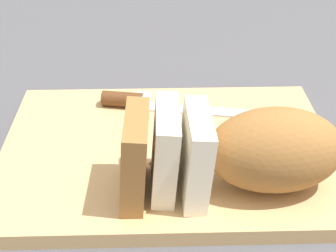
% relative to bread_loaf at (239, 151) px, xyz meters
% --- Properties ---
extents(ground_plane, '(3.00, 3.00, 0.00)m').
position_rel_bread_loaf_xyz_m(ground_plane, '(0.07, -0.08, -0.07)').
color(ground_plane, '#4C4C51').
extents(cutting_board, '(0.43, 0.33, 0.02)m').
position_rel_bread_loaf_xyz_m(cutting_board, '(0.07, -0.08, -0.06)').
color(cutting_board, tan).
rests_on(cutting_board, ground_plane).
extents(bread_loaf, '(0.25, 0.10, 0.10)m').
position_rel_bread_loaf_xyz_m(bread_loaf, '(0.00, 0.00, 0.00)').
color(bread_loaf, '#996633').
rests_on(bread_loaf, cutting_board).
extents(bread_knife, '(0.25, 0.08, 0.02)m').
position_rel_bread_loaf_xyz_m(bread_knife, '(0.09, -0.18, -0.04)').
color(bread_knife, silver).
rests_on(bread_knife, cutting_board).
extents(crumb_near_knife, '(0.00, 0.00, 0.00)m').
position_rel_bread_loaf_xyz_m(crumb_near_knife, '(0.07, -0.12, -0.05)').
color(crumb_near_knife, tan).
rests_on(crumb_near_knife, cutting_board).
extents(crumb_near_loaf, '(0.01, 0.01, 0.01)m').
position_rel_bread_loaf_xyz_m(crumb_near_loaf, '(0.05, -0.07, -0.04)').
color(crumb_near_loaf, tan).
rests_on(crumb_near_loaf, cutting_board).
extents(crumb_stray_left, '(0.00, 0.00, 0.00)m').
position_rel_bread_loaf_xyz_m(crumb_stray_left, '(0.09, -0.05, -0.05)').
color(crumb_stray_left, tan).
rests_on(crumb_stray_left, cutting_board).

